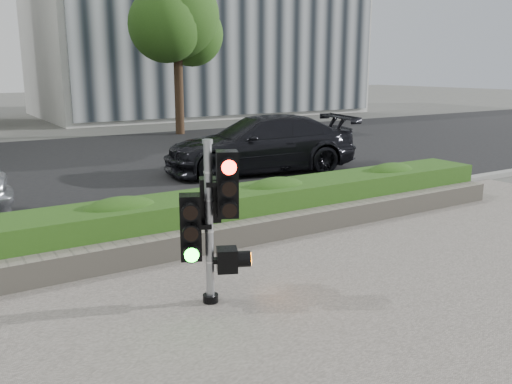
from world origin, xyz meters
TOP-DOWN VIEW (x-y plane):
  - ground at (0.00, 0.00)m, footprint 120.00×120.00m
  - road at (0.00, 10.00)m, footprint 60.00×13.00m
  - curb at (0.00, 3.15)m, footprint 60.00×0.25m
  - stone_wall at (0.00, 1.90)m, footprint 12.00×0.32m
  - hedge at (0.00, 2.55)m, footprint 12.00×1.00m
  - building_right at (11.00, 25.00)m, footprint 18.00×10.00m
  - tree_right at (5.48, 15.55)m, footprint 4.10×3.58m
  - traffic_signal at (-0.87, 0.31)m, footprint 0.69×0.59m
  - car_dark at (3.88, 6.81)m, footprint 5.25×2.89m

SIDE VIEW (x-z plane):
  - ground at x=0.00m, z-range 0.00..0.00m
  - road at x=0.00m, z-range 0.00..0.02m
  - curb at x=0.00m, z-range 0.00..0.12m
  - stone_wall at x=0.00m, z-range 0.03..0.37m
  - hedge at x=0.00m, z-range 0.03..0.71m
  - car_dark at x=3.88m, z-range 0.02..1.46m
  - traffic_signal at x=-0.87m, z-range 0.13..2.00m
  - tree_right at x=5.48m, z-range 1.22..7.75m
  - building_right at x=11.00m, z-range 0.00..12.00m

